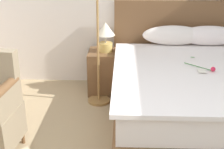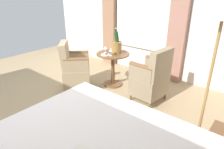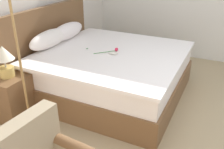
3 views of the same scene
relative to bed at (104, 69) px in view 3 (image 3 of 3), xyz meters
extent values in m
plane|color=tan|center=(-0.62, -1.62, -0.36)|extent=(6.92, 6.92, 0.00)
cube|color=brown|center=(0.00, -0.08, -0.18)|extent=(1.89, 2.04, 0.35)
cube|color=white|center=(0.00, -0.08, 0.12)|extent=(1.83, 1.97, 0.26)
cube|color=white|center=(0.00, -0.14, 0.27)|extent=(1.92, 1.91, 0.04)
cube|color=brown|center=(0.00, 0.98, 0.41)|extent=(1.98, 0.08, 0.84)
ellipsoid|color=white|center=(-0.23, 0.78, 0.42)|extent=(0.79, 0.23, 0.26)
ellipsoid|color=white|center=(0.23, 0.78, 0.42)|extent=(0.79, 0.22, 0.25)
cylinder|color=#2D6628|center=(-0.08, -0.06, 0.30)|extent=(0.25, 0.24, 0.01)
sphere|color=#DB2342|center=(0.04, -0.17, 0.32)|extent=(0.05, 0.05, 0.05)
ellipsoid|color=#33702D|center=(-0.08, 0.23, 0.31)|extent=(0.05, 0.03, 0.01)
cube|color=white|center=(-0.07, -0.18, 0.31)|extent=(0.09, 0.12, 0.00)
cube|color=brown|center=(-1.09, 0.73, -0.08)|extent=(0.45, 0.44, 0.57)
sphere|color=tan|center=(-0.86, 0.73, 0.05)|extent=(0.02, 0.02, 0.02)
cylinder|color=#D4B15B|center=(-1.09, 0.73, 0.27)|extent=(0.18, 0.18, 0.12)
cylinder|color=#B7B2A8|center=(-1.09, 0.73, 0.38)|extent=(0.02, 0.02, 0.10)
cone|color=#EFE5C6|center=(-1.09, 0.73, 0.51)|extent=(0.24, 0.24, 0.16)
cylinder|color=#A07642|center=(-1.17, 0.41, -0.34)|extent=(0.28, 0.28, 0.03)
cylinder|color=#A07642|center=(-1.17, 0.41, 0.46)|extent=(0.03, 0.03, 1.58)
cylinder|color=brown|center=(-1.88, -0.75, 0.33)|extent=(0.13, 0.45, 0.09)
camera|label=1|loc=(-0.86, -3.14, 1.44)|focal=50.00mm
camera|label=2|loc=(0.73, 0.78, 1.48)|focal=32.00mm
camera|label=3|loc=(-2.96, -1.56, 1.51)|focal=40.00mm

